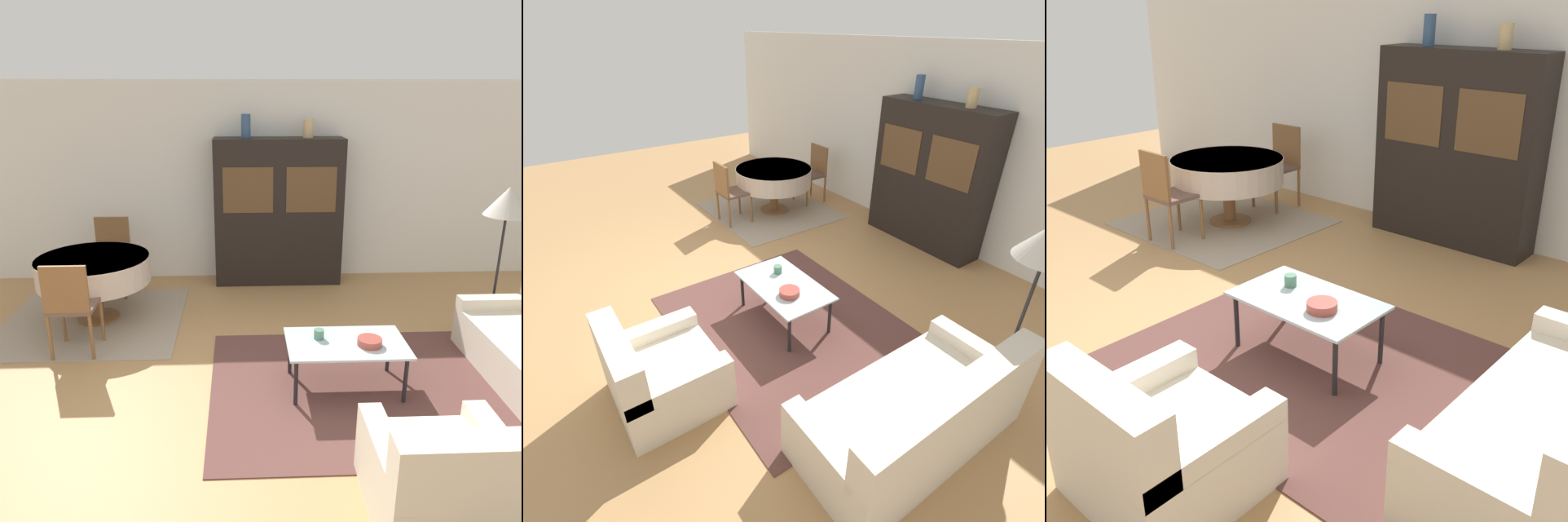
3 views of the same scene
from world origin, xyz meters
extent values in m
plane|color=tan|center=(0.00, 0.00, 0.00)|extent=(14.00, 14.00, 0.00)
cube|color=white|center=(0.00, 3.63, 1.35)|extent=(10.00, 0.06, 2.70)
cube|color=brown|center=(1.06, 0.56, 0.01)|extent=(2.69, 2.17, 0.01)
cube|color=gray|center=(-1.72, 2.10, 0.01)|extent=(2.03, 1.90, 0.01)
cube|color=beige|center=(2.70, 0.54, 0.21)|extent=(0.87, 1.81, 0.41)
cube|color=beige|center=(2.70, -0.28, 0.47)|extent=(0.87, 0.16, 0.12)
cube|color=beige|center=(1.24, -0.86, 0.20)|extent=(0.89, 0.88, 0.40)
cube|color=beige|center=(1.24, -1.20, 0.61)|extent=(0.89, 0.20, 0.41)
cube|color=beige|center=(0.88, -0.86, 0.46)|extent=(0.16, 0.88, 0.12)
cube|color=beige|center=(1.61, -0.86, 0.46)|extent=(0.16, 0.88, 0.12)
cylinder|color=black|center=(0.45, 0.33, 0.22)|extent=(0.04, 0.04, 0.43)
cylinder|color=black|center=(1.39, 0.33, 0.22)|extent=(0.04, 0.04, 0.43)
cylinder|color=black|center=(0.45, 0.84, 0.22)|extent=(0.04, 0.04, 0.43)
cylinder|color=black|center=(1.39, 0.84, 0.22)|extent=(0.04, 0.04, 0.43)
cube|color=silver|center=(0.92, 0.59, 0.45)|extent=(1.06, 0.64, 0.02)
cube|color=black|center=(0.52, 3.36, 0.99)|extent=(1.72, 0.45, 1.98)
cube|color=brown|center=(0.11, 3.13, 1.33)|extent=(0.65, 0.01, 0.59)
cube|color=brown|center=(0.94, 3.13, 1.33)|extent=(0.65, 0.01, 0.59)
cylinder|color=brown|center=(-1.68, 2.16, 0.03)|extent=(0.48, 0.48, 0.03)
cylinder|color=brown|center=(-1.68, 2.16, 0.24)|extent=(0.14, 0.14, 0.45)
cylinder|color=beige|center=(-1.68, 2.16, 0.61)|extent=(1.27, 1.27, 0.30)
cylinder|color=beige|center=(-1.68, 2.16, 0.75)|extent=(1.28, 1.28, 0.03)
cylinder|color=brown|center=(-1.88, 1.59, 0.25)|extent=(0.04, 0.04, 0.47)
cylinder|color=brown|center=(-1.48, 1.59, 0.25)|extent=(0.04, 0.04, 0.47)
cylinder|color=brown|center=(-1.88, 1.19, 0.25)|extent=(0.04, 0.04, 0.47)
cylinder|color=brown|center=(-1.48, 1.19, 0.25)|extent=(0.04, 0.04, 0.47)
cube|color=brown|center=(-1.68, 1.39, 0.50)|extent=(0.44, 0.44, 0.04)
cube|color=brown|center=(-1.68, 1.19, 0.76)|extent=(0.44, 0.04, 0.48)
cylinder|color=brown|center=(-1.48, 2.74, 0.25)|extent=(0.04, 0.04, 0.47)
cylinder|color=brown|center=(-1.88, 2.74, 0.25)|extent=(0.04, 0.04, 0.47)
cylinder|color=brown|center=(-1.48, 3.14, 0.25)|extent=(0.04, 0.04, 0.47)
cylinder|color=brown|center=(-1.88, 3.14, 0.25)|extent=(0.04, 0.04, 0.47)
cube|color=brown|center=(-1.68, 2.94, 0.50)|extent=(0.44, 0.44, 0.04)
cube|color=brown|center=(-1.68, 3.14, 0.76)|extent=(0.44, 0.04, 0.48)
cylinder|color=#4C7A60|center=(0.69, 0.66, 0.50)|extent=(0.09, 0.09, 0.09)
cylinder|color=#9E4238|center=(1.11, 0.52, 0.49)|extent=(0.21, 0.21, 0.07)
cylinder|color=#33517A|center=(0.09, 3.36, 2.13)|extent=(0.12, 0.12, 0.30)
cylinder|color=tan|center=(0.90, 3.36, 2.09)|extent=(0.13, 0.13, 0.23)
camera|label=1|loc=(0.00, -3.39, 2.56)|focal=35.00mm
camera|label=2|loc=(3.90, -1.46, 2.88)|focal=28.00mm
camera|label=3|loc=(3.47, -2.30, 2.40)|focal=42.00mm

